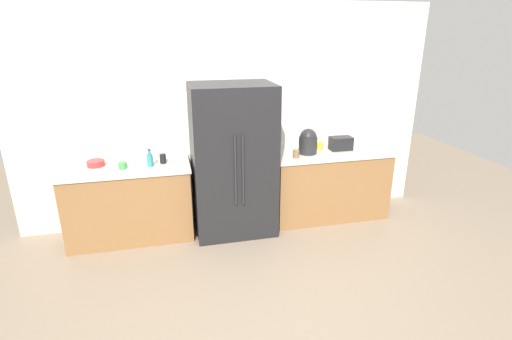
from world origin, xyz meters
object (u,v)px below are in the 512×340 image
object	(u,v)px
cup_d	(163,159)
bottle_a	(150,159)
rice_cooker	(308,141)
cup_a	(319,146)
bowl_a	(96,163)
refrigerator	(233,160)
toaster	(341,143)
cup_c	(123,165)
cup_b	(296,154)

from	to	relation	value
cup_d	bottle_a	bearing A→B (deg)	-151.11
rice_cooker	cup_a	xyz separation A→B (m)	(0.20, 0.12, -0.10)
rice_cooker	cup_a	world-z (taller)	rice_cooker
cup_a	bowl_a	world-z (taller)	cup_a
bottle_a	cup_a	world-z (taller)	bottle_a
refrigerator	bowl_a	distance (m)	1.55
toaster	rice_cooker	distance (m)	0.47
rice_cooker	cup_c	world-z (taller)	rice_cooker
cup_b	cup_d	bearing A→B (deg)	173.80
bottle_a	cup_a	xyz separation A→B (m)	(2.10, 0.16, -0.03)
bottle_a	bowl_a	xyz separation A→B (m)	(-0.60, 0.15, -0.05)
toaster	bottle_a	world-z (taller)	bottle_a
rice_cooker	toaster	bearing A→B (deg)	5.83
toaster	cup_a	bearing A→B (deg)	165.05
cup_c	cup_d	xyz separation A→B (m)	(0.44, 0.09, 0.02)
cup_b	bottle_a	bearing A→B (deg)	176.92
bottle_a	cup_b	distance (m)	1.70
cup_d	bowl_a	size ratio (longest dim) A/B	0.57
bottle_a	cup_c	size ratio (longest dim) A/B	2.15
toaster	cup_a	xyz separation A→B (m)	(-0.26, 0.07, -0.04)
toaster	cup_b	distance (m)	0.69
refrigerator	rice_cooker	size ratio (longest dim) A/B	5.69
rice_cooker	cup_b	bearing A→B (deg)	-145.38
bottle_a	cup_d	size ratio (longest dim) A/B	1.82
cup_b	toaster	bearing A→B (deg)	15.61
bowl_a	bottle_a	bearing A→B (deg)	-14.12
refrigerator	bottle_a	xyz separation A→B (m)	(-0.94, 0.02, 0.08)
cup_c	bowl_a	distance (m)	0.34
rice_cooker	bowl_a	world-z (taller)	rice_cooker
refrigerator	toaster	size ratio (longest dim) A/B	6.38
refrigerator	cup_d	world-z (taller)	refrigerator
rice_cooker	bowl_a	bearing A→B (deg)	177.63
cup_d	cup_b	bearing A→B (deg)	-6.20
bowl_a	toaster	bearing A→B (deg)	-1.08
bottle_a	cup_b	bearing A→B (deg)	-3.08
rice_cooker	cup_b	xyz separation A→B (m)	(-0.20, -0.14, -0.10)
rice_cooker	cup_c	bearing A→B (deg)	-178.44
cup_b	cup_a	bearing A→B (deg)	32.42
refrigerator	toaster	xyz separation A→B (m)	(1.42, 0.11, 0.08)
refrigerator	cup_b	xyz separation A→B (m)	(0.75, -0.07, 0.05)
cup_a	rice_cooker	bearing A→B (deg)	-149.87
bottle_a	bowl_a	world-z (taller)	bottle_a
cup_d	cup_c	bearing A→B (deg)	-168.37
cup_c	cup_d	world-z (taller)	cup_d
cup_a	cup_c	size ratio (longest dim) A/B	1.02
toaster	cup_d	distance (m)	2.22
cup_b	refrigerator	bearing A→B (deg)	174.36
cup_b	bowl_a	xyz separation A→B (m)	(-2.29, 0.24, -0.02)
toaster	bottle_a	xyz separation A→B (m)	(-2.36, -0.09, -0.01)
cup_b	cup_d	world-z (taller)	cup_d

